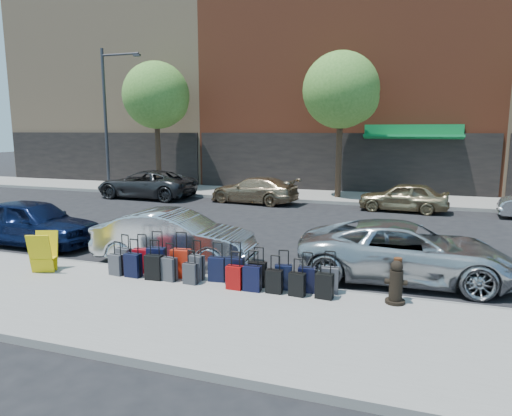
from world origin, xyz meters
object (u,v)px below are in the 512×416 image
at_px(suitcase_front_5, 217,269).
at_px(bollard, 397,279).
at_px(fire_hydrant, 396,284).
at_px(car_far_2, 403,197).
at_px(car_near_0, 33,223).
at_px(car_far_0, 146,184).
at_px(car_far_1, 254,190).
at_px(tree_left, 158,97).
at_px(car_near_2, 406,251).
at_px(display_rack, 43,253).
at_px(streetlight, 108,111).
at_px(tree_center, 344,92).
at_px(car_near_1, 175,237).

bearing_deg(suitcase_front_5, bollard, -5.34).
bearing_deg(fire_hydrant, car_far_2, 89.10).
xyz_separation_m(car_near_0, car_far_0, (-2.24, 9.94, 0.01)).
distance_m(suitcase_front_5, fire_hydrant, 3.90).
distance_m(suitcase_front_5, car_far_2, 12.36).
relative_size(car_far_0, car_far_1, 1.19).
distance_m(suitcase_front_5, car_far_1, 12.32).
distance_m(car_near_0, car_far_0, 10.19).
xyz_separation_m(tree_left, car_near_2, (13.88, -12.34, -4.71)).
xyz_separation_m(display_rack, car_far_2, (8.04, 12.48, 0.02)).
xyz_separation_m(car_near_0, car_near_2, (10.98, 0.27, -0.03)).
distance_m(suitcase_front_5, car_near_2, 4.50).
distance_m(suitcase_front_5, car_far_0, 14.82).
bearing_deg(car_far_0, fire_hydrant, 50.41).
bearing_deg(streetlight, car_far_2, -6.32).
height_order(suitcase_front_5, bollard, suitcase_front_5).
relative_size(car_near_0, car_far_0, 0.81).
bearing_deg(car_far_0, streetlight, -116.29).
xyz_separation_m(bollard, car_far_2, (-0.12, 11.73, 0.04)).
xyz_separation_m(streetlight, bollard, (16.69, -13.56, -4.05)).
xyz_separation_m(car_near_2, car_far_2, (-0.25, 9.81, -0.05)).
bearing_deg(car_far_0, display_rack, 24.04).
relative_size(fire_hydrant, car_far_0, 0.16).
bearing_deg(streetlight, display_rack, -59.21).
bearing_deg(car_far_1, bollard, 38.91).
bearing_deg(tree_center, car_near_1, -101.05).
xyz_separation_m(tree_center, fire_hydrant, (3.24, -14.39, -4.86)).
bearing_deg(tree_left, car_far_2, -10.54).
relative_size(tree_left, display_rack, 7.54).
relative_size(bollard, car_far_1, 0.20).
bearing_deg(car_near_0, display_rack, -130.89).
bearing_deg(car_near_2, tree_center, 12.57).
height_order(tree_left, suitcase_front_5, tree_left).
bearing_deg(display_rack, bollard, -14.61).
relative_size(tree_center, suitcase_front_5, 8.06).
height_order(bollard, car_far_0, car_far_0).
bearing_deg(streetlight, car_far_1, -10.16).
relative_size(fire_hydrant, car_near_0, 0.20).
xyz_separation_m(car_far_0, car_far_1, (5.95, 0.25, -0.09)).
height_order(car_near_1, car_near_2, car_near_1).
xyz_separation_m(suitcase_front_5, car_near_1, (-1.86, 1.42, 0.28)).
distance_m(display_rack, car_near_2, 8.71).
bearing_deg(tree_left, display_rack, -69.59).
xyz_separation_m(tree_left, bollard, (13.75, -14.26, -4.80)).
xyz_separation_m(bollard, car_far_1, (-7.14, 11.85, 0.03)).
height_order(car_near_0, car_near_2, car_near_0).
xyz_separation_m(fire_hydrant, car_near_2, (0.15, 2.05, 0.15)).
xyz_separation_m(car_near_1, car_far_1, (-1.37, 10.46, -0.07)).
relative_size(display_rack, car_far_1, 0.22).
relative_size(tree_left, car_far_0, 1.37).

